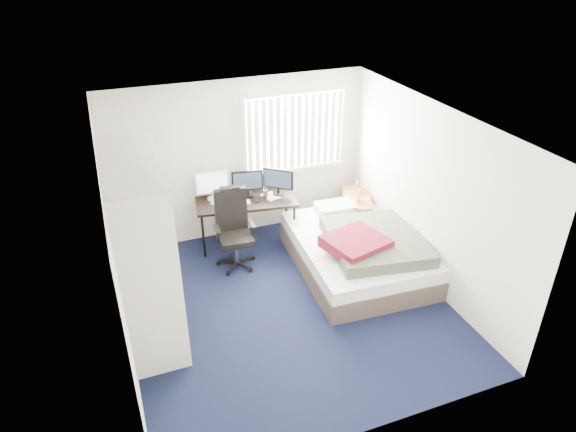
% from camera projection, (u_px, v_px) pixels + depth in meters
% --- Properties ---
extents(ground, '(4.20, 4.20, 0.00)m').
position_uv_depth(ground, '(288.00, 305.00, 6.77)').
color(ground, black).
rests_on(ground, ground).
extents(room_shell, '(4.20, 4.20, 4.20)m').
position_uv_depth(room_shell, '(288.00, 204.00, 6.04)').
color(room_shell, silver).
rests_on(room_shell, ground).
extents(window_assembly, '(1.72, 0.09, 1.32)m').
position_uv_depth(window_assembly, '(295.00, 132.00, 7.94)').
color(window_assembly, white).
rests_on(window_assembly, ground).
extents(closet, '(0.64, 1.84, 2.22)m').
position_uv_depth(closet, '(142.00, 230.00, 5.81)').
color(closet, beige).
rests_on(closet, ground).
extents(desk, '(1.60, 0.92, 1.20)m').
position_uv_depth(desk, '(246.00, 197.00, 7.82)').
color(desk, black).
rests_on(desk, ground).
extents(office_chair, '(0.58, 0.58, 1.18)m').
position_uv_depth(office_chair, '(234.00, 236.00, 7.43)').
color(office_chair, black).
rests_on(office_chair, ground).
extents(footstool, '(0.33, 0.30, 0.22)m').
position_uv_depth(footstool, '(236.00, 230.00, 8.15)').
color(footstool, white).
rests_on(footstool, ground).
extents(nightstand, '(0.77, 0.99, 0.79)m').
position_uv_depth(nightstand, '(357.00, 200.00, 8.26)').
color(nightstand, brown).
rests_on(nightstand, ground).
extents(bed, '(1.80, 2.32, 0.73)m').
position_uv_depth(bed, '(359.00, 250.00, 7.38)').
color(bed, '#443931').
rests_on(bed, ground).
extents(pine_box, '(0.49, 0.43, 0.31)m').
position_uv_depth(pine_box, '(161.00, 329.00, 6.13)').
color(pine_box, tan).
rests_on(pine_box, ground).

